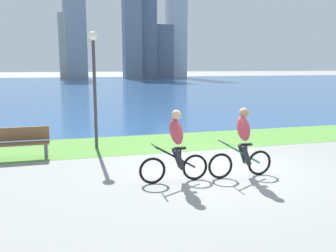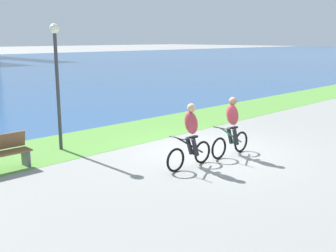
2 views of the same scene
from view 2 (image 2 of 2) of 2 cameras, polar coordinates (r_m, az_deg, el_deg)
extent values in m
plane|color=gray|center=(11.88, 5.65, -3.67)|extent=(300.00, 300.00, 0.00)
cube|color=#59933D|center=(14.33, -5.27, -0.89)|extent=(120.00, 2.92, 0.01)
torus|color=black|center=(10.05, 1.06, -4.78)|extent=(0.61, 0.06, 0.61)
torus|color=black|center=(10.76, 4.82, -3.67)|extent=(0.61, 0.06, 0.61)
cylinder|color=black|center=(10.34, 3.12, -2.71)|extent=(0.98, 0.04, 0.59)
cylinder|color=black|center=(10.44, 3.58, -2.85)|extent=(0.04, 0.04, 0.45)
cube|color=black|center=(10.38, 3.60, -1.53)|extent=(0.24, 0.10, 0.05)
cylinder|color=black|center=(9.93, 1.28, -1.66)|extent=(0.03, 0.52, 0.03)
ellipsoid|color=#BF3F4C|center=(10.22, 3.25, 0.44)|extent=(0.40, 0.36, 0.65)
sphere|color=#D8AD84|center=(10.15, 3.28, 2.54)|extent=(0.22, 0.22, 0.22)
cylinder|color=#26262D|center=(10.34, 3.81, -2.96)|extent=(0.27, 0.11, 0.49)
cylinder|color=#26262D|center=(10.47, 2.99, -2.76)|extent=(0.27, 0.11, 0.49)
torus|color=black|center=(11.16, 7.12, -3.12)|extent=(0.61, 0.06, 0.61)
torus|color=black|center=(11.95, 10.15, -2.19)|extent=(0.61, 0.06, 0.61)
cylinder|color=#268C4C|center=(11.51, 8.80, -1.28)|extent=(0.99, 0.04, 0.59)
cylinder|color=#268C4C|center=(11.62, 9.17, -1.42)|extent=(0.04, 0.04, 0.46)
cube|color=black|center=(11.56, 9.21, -0.22)|extent=(0.24, 0.10, 0.05)
cylinder|color=black|center=(11.07, 7.35, -0.30)|extent=(0.03, 0.52, 0.03)
ellipsoid|color=#BF3F4C|center=(11.41, 8.98, 1.56)|extent=(0.40, 0.36, 0.65)
sphere|color=#A57A59|center=(11.34, 9.04, 3.45)|extent=(0.22, 0.22, 0.22)
cylinder|color=#26262D|center=(11.52, 9.42, -1.50)|extent=(0.27, 0.11, 0.49)
cylinder|color=#26262D|center=(11.63, 8.63, -1.34)|extent=(0.27, 0.11, 0.49)
cube|color=brown|center=(10.84, -22.41, -3.65)|extent=(1.50, 0.45, 0.04)
cube|color=#595960|center=(11.14, -19.23, -4.18)|extent=(0.08, 0.37, 0.45)
cylinder|color=#38383D|center=(12.23, -15.11, 4.54)|extent=(0.10, 0.10, 3.39)
sphere|color=white|center=(12.13, -15.59, 12.98)|extent=(0.28, 0.28, 0.28)
camera|label=1|loc=(5.23, 52.56, 0.48)|focal=37.93mm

